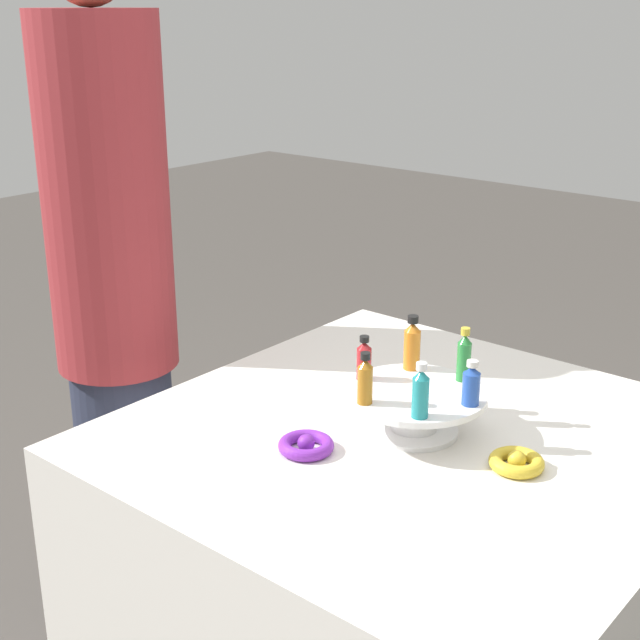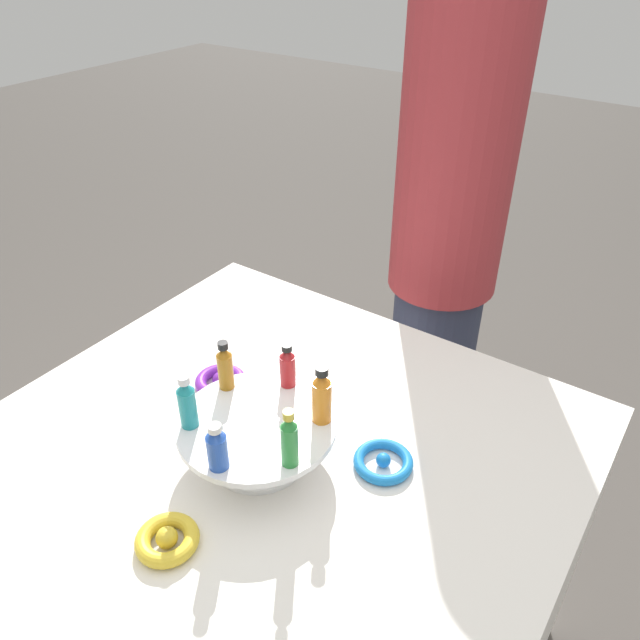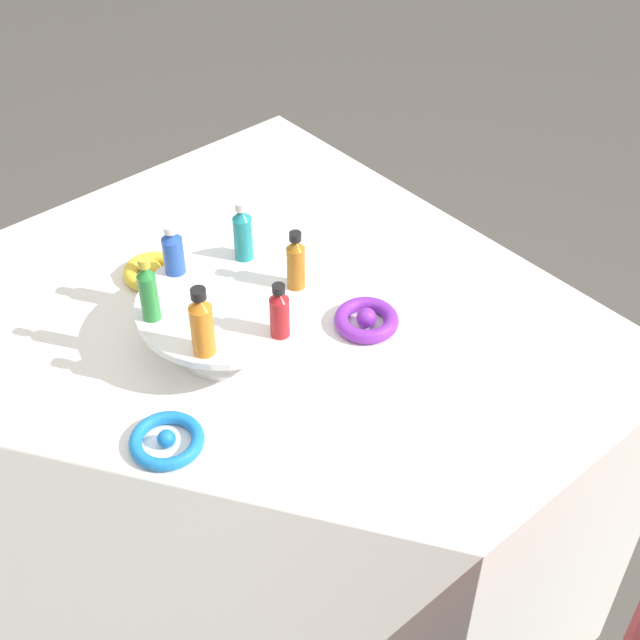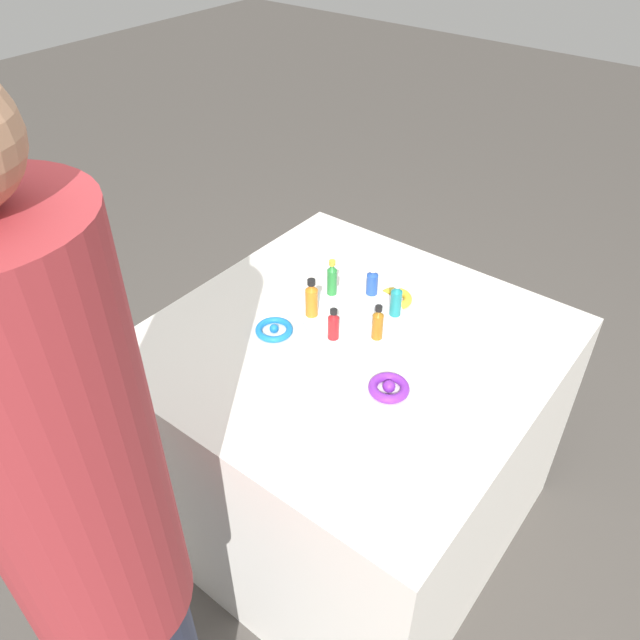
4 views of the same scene
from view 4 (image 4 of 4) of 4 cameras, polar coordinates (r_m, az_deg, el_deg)
ground_plane at (r=2.29m, az=2.30°, el=-16.97°), size 12.00×12.00×0.00m
party_table at (r=1.98m, az=2.59°, el=-10.48°), size 1.02×1.02×0.78m
display_stand at (r=1.67m, az=3.02°, el=-0.28°), size 0.27×0.27×0.09m
bottle_green at (r=1.69m, az=1.10°, el=3.81°), size 0.03×0.03×0.11m
bottle_orange at (r=1.61m, az=-0.78°, el=1.95°), size 0.03×0.03×0.11m
bottle_red at (r=1.55m, az=1.24°, el=-0.45°), size 0.03×0.03×0.09m
bottle_amber at (r=1.55m, az=5.30°, el=-0.30°), size 0.03×0.03×0.10m
bottle_teal at (r=1.63m, az=6.97°, el=1.85°), size 0.03×0.03×0.10m
bottle_blue at (r=1.71m, az=4.80°, el=3.53°), size 0.03×0.03×0.08m
ribbon_bow_blue at (r=1.72m, az=-4.22°, el=-0.88°), size 0.10×0.10×0.03m
ribbon_bow_purple at (r=1.55m, az=6.31°, el=-6.17°), size 0.10×0.10×0.03m
ribbon_bow_gold at (r=1.84m, az=6.89°, el=2.00°), size 0.10×0.10×0.03m
person_figure at (r=1.24m, az=-19.46°, el=-19.39°), size 0.29×0.29×1.71m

